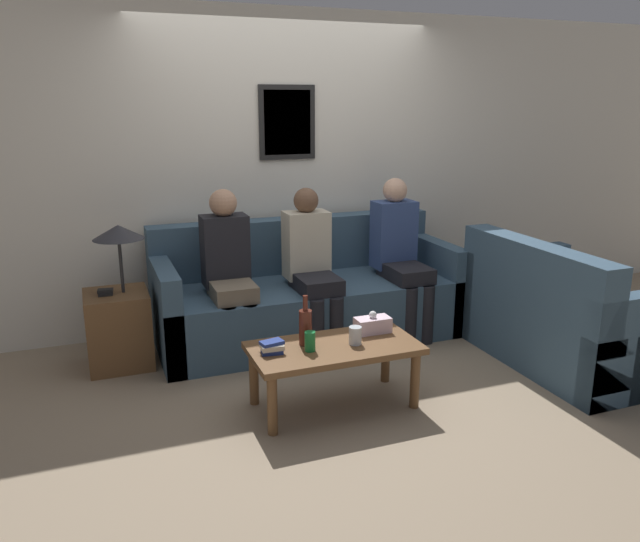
# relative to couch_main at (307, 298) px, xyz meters

# --- Properties ---
(ground_plane) EXTENTS (16.00, 16.00, 0.00)m
(ground_plane) POSITION_rel_couch_main_xyz_m (0.00, -0.56, -0.32)
(ground_plane) COLOR gray
(wall_back) EXTENTS (9.00, 0.08, 2.60)m
(wall_back) POSITION_rel_couch_main_xyz_m (0.00, 0.50, 0.98)
(wall_back) COLOR silver
(wall_back) RESTS_ON ground_plane
(couch_main) EXTENTS (2.42, 0.95, 0.93)m
(couch_main) POSITION_rel_couch_main_xyz_m (0.00, 0.00, 0.00)
(couch_main) COLOR #385166
(couch_main) RESTS_ON ground_plane
(couch_side) EXTENTS (0.95, 1.44, 0.93)m
(couch_side) POSITION_rel_couch_main_xyz_m (1.58, -1.20, 0.00)
(couch_side) COLOR #385166
(couch_side) RESTS_ON ground_plane
(coffee_table) EXTENTS (1.05, 0.53, 0.41)m
(coffee_table) POSITION_rel_couch_main_xyz_m (-0.26, -1.23, 0.03)
(coffee_table) COLOR brown
(coffee_table) RESTS_ON ground_plane
(side_table_with_lamp) EXTENTS (0.46, 0.44, 1.04)m
(side_table_with_lamp) POSITION_rel_couch_main_xyz_m (-1.47, -0.08, 0.03)
(side_table_with_lamp) COLOR brown
(side_table_with_lamp) RESTS_ON ground_plane
(wine_bottle) EXTENTS (0.08, 0.08, 0.32)m
(wine_bottle) POSITION_rel_couch_main_xyz_m (-0.42, -1.16, 0.21)
(wine_bottle) COLOR #562319
(wine_bottle) RESTS_ON coffee_table
(drinking_glass) EXTENTS (0.08, 0.08, 0.11)m
(drinking_glass) POSITION_rel_couch_main_xyz_m (-0.13, -1.26, 0.15)
(drinking_glass) COLOR silver
(drinking_glass) RESTS_ON coffee_table
(book_stack) EXTENTS (0.15, 0.11, 0.08)m
(book_stack) POSITION_rel_couch_main_xyz_m (-0.66, -1.21, 0.13)
(book_stack) COLOR navy
(book_stack) RESTS_ON coffee_table
(soda_can) EXTENTS (0.07, 0.07, 0.12)m
(soda_can) POSITION_rel_couch_main_xyz_m (-0.43, -1.26, 0.15)
(soda_can) COLOR #197A38
(soda_can) RESTS_ON coffee_table
(tissue_box) EXTENTS (0.23, 0.12, 0.15)m
(tissue_box) POSITION_rel_couch_main_xyz_m (0.06, -1.11, 0.14)
(tissue_box) COLOR silver
(tissue_box) RESTS_ON coffee_table
(person_left) EXTENTS (0.34, 0.57, 1.25)m
(person_left) POSITION_rel_couch_main_xyz_m (-0.67, -0.17, 0.37)
(person_left) COLOR #756651
(person_left) RESTS_ON ground_plane
(person_middle) EXTENTS (0.34, 0.60, 1.23)m
(person_middle) POSITION_rel_couch_main_xyz_m (-0.03, -0.21, 0.35)
(person_middle) COLOR black
(person_middle) RESTS_ON ground_plane
(person_right) EXTENTS (0.34, 0.62, 1.27)m
(person_right) POSITION_rel_couch_main_xyz_m (0.75, -0.17, 0.37)
(person_right) COLOR black
(person_right) RESTS_ON ground_plane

